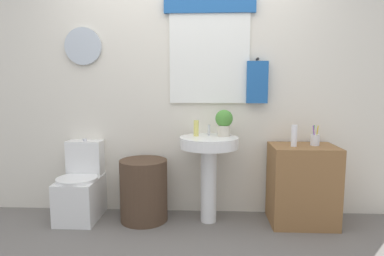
{
  "coord_description": "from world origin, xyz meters",
  "views": [
    {
      "loc": [
        0.22,
        -2.14,
        1.28
      ],
      "look_at": [
        0.08,
        0.8,
        0.9
      ],
      "focal_mm": 30.6,
      "sensor_mm": 36.0,
      "label": 1
    }
  ],
  "objects_px": {
    "pedestal_sink": "(209,157)",
    "lotion_bottle": "(294,136)",
    "wooden_cabinet": "(302,185)",
    "toothbrush_cup": "(315,140)",
    "toilet": "(82,189)",
    "soap_bottle": "(196,128)",
    "potted_plant": "(224,121)",
    "laundry_hamper": "(144,190)"
  },
  "relations": [
    {
      "from": "pedestal_sink",
      "to": "lotion_bottle",
      "type": "distance_m",
      "value": 0.8
    },
    {
      "from": "wooden_cabinet",
      "to": "toothbrush_cup",
      "type": "bearing_deg",
      "value": 11.15
    },
    {
      "from": "lotion_bottle",
      "to": "toilet",
      "type": "bearing_deg",
      "value": 177.87
    },
    {
      "from": "pedestal_sink",
      "to": "soap_bottle",
      "type": "xyz_separation_m",
      "value": [
        -0.12,
        0.05,
        0.27
      ]
    },
    {
      "from": "lotion_bottle",
      "to": "toothbrush_cup",
      "type": "bearing_deg",
      "value": 16.35
    },
    {
      "from": "potted_plant",
      "to": "toothbrush_cup",
      "type": "relative_size",
      "value": 1.34
    },
    {
      "from": "soap_bottle",
      "to": "potted_plant",
      "type": "distance_m",
      "value": 0.27
    },
    {
      "from": "laundry_hamper",
      "to": "potted_plant",
      "type": "height_order",
      "value": "potted_plant"
    },
    {
      "from": "soap_bottle",
      "to": "lotion_bottle",
      "type": "distance_m",
      "value": 0.89
    },
    {
      "from": "wooden_cabinet",
      "to": "soap_bottle",
      "type": "bearing_deg",
      "value": 177.1
    },
    {
      "from": "pedestal_sink",
      "to": "wooden_cabinet",
      "type": "distance_m",
      "value": 0.9
    },
    {
      "from": "potted_plant",
      "to": "toilet",
      "type": "bearing_deg",
      "value": -178.93
    },
    {
      "from": "soap_bottle",
      "to": "lotion_bottle",
      "type": "bearing_deg",
      "value": -5.8
    },
    {
      "from": "potted_plant",
      "to": "pedestal_sink",
      "type": "bearing_deg",
      "value": -156.8
    },
    {
      "from": "toilet",
      "to": "lotion_bottle",
      "type": "xyz_separation_m",
      "value": [
        2.0,
        -0.07,
        0.55
      ]
    },
    {
      "from": "pedestal_sink",
      "to": "toothbrush_cup",
      "type": "xyz_separation_m",
      "value": [
        0.97,
        0.02,
        0.17
      ]
    },
    {
      "from": "toilet",
      "to": "lotion_bottle",
      "type": "height_order",
      "value": "lotion_bottle"
    },
    {
      "from": "soap_bottle",
      "to": "wooden_cabinet",
      "type": "bearing_deg",
      "value": -2.9
    },
    {
      "from": "wooden_cabinet",
      "to": "toothbrush_cup",
      "type": "height_order",
      "value": "toothbrush_cup"
    },
    {
      "from": "laundry_hamper",
      "to": "soap_bottle",
      "type": "distance_m",
      "value": 0.77
    },
    {
      "from": "potted_plant",
      "to": "toothbrush_cup",
      "type": "bearing_deg",
      "value": -2.74
    },
    {
      "from": "toothbrush_cup",
      "to": "toilet",
      "type": "bearing_deg",
      "value": 179.64
    },
    {
      "from": "potted_plant",
      "to": "lotion_bottle",
      "type": "height_order",
      "value": "potted_plant"
    },
    {
      "from": "toilet",
      "to": "pedestal_sink",
      "type": "relative_size",
      "value": 0.93
    },
    {
      "from": "wooden_cabinet",
      "to": "potted_plant",
      "type": "xyz_separation_m",
      "value": [
        -0.73,
        0.06,
        0.58
      ]
    },
    {
      "from": "pedestal_sink",
      "to": "toilet",
      "type": "bearing_deg",
      "value": 178.41
    },
    {
      "from": "soap_bottle",
      "to": "toilet",
      "type": "bearing_deg",
      "value": -179.19
    },
    {
      "from": "soap_bottle",
      "to": "lotion_bottle",
      "type": "xyz_separation_m",
      "value": [
        0.89,
        -0.09,
        -0.05
      ]
    },
    {
      "from": "potted_plant",
      "to": "lotion_bottle",
      "type": "xyz_separation_m",
      "value": [
        0.63,
        -0.1,
        -0.12
      ]
    },
    {
      "from": "wooden_cabinet",
      "to": "potted_plant",
      "type": "bearing_deg",
      "value": 175.29
    },
    {
      "from": "soap_bottle",
      "to": "potted_plant",
      "type": "relative_size",
      "value": 0.6
    },
    {
      "from": "wooden_cabinet",
      "to": "laundry_hamper",
      "type": "bearing_deg",
      "value": 180.0
    },
    {
      "from": "lotion_bottle",
      "to": "toothbrush_cup",
      "type": "height_order",
      "value": "lotion_bottle"
    },
    {
      "from": "toilet",
      "to": "potted_plant",
      "type": "bearing_deg",
      "value": 1.07
    },
    {
      "from": "wooden_cabinet",
      "to": "pedestal_sink",
      "type": "bearing_deg",
      "value": 180.0
    },
    {
      "from": "soap_bottle",
      "to": "toothbrush_cup",
      "type": "relative_size",
      "value": 0.81
    },
    {
      "from": "toilet",
      "to": "toothbrush_cup",
      "type": "relative_size",
      "value": 4.09
    },
    {
      "from": "laundry_hamper",
      "to": "soap_bottle",
      "type": "relative_size",
      "value": 3.93
    },
    {
      "from": "pedestal_sink",
      "to": "soap_bottle",
      "type": "bearing_deg",
      "value": 157.38
    },
    {
      "from": "soap_bottle",
      "to": "potted_plant",
      "type": "height_order",
      "value": "potted_plant"
    },
    {
      "from": "toilet",
      "to": "pedestal_sink",
      "type": "height_order",
      "value": "pedestal_sink"
    },
    {
      "from": "lotion_bottle",
      "to": "soap_bottle",
      "type": "bearing_deg",
      "value": 174.2
    }
  ]
}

